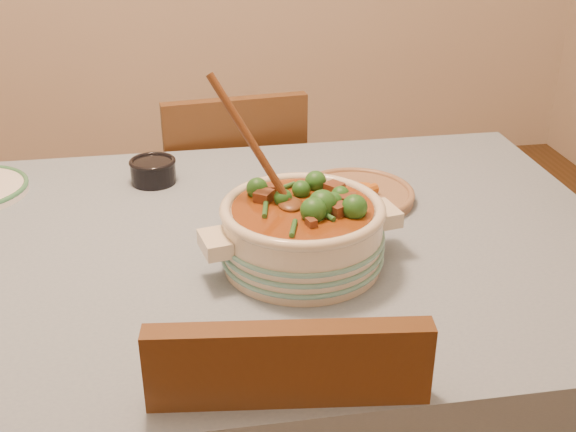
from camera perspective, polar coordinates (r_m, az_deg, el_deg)
The scene contains 5 objects.
dining_table at distance 1.55m, azimuth -4.79°, elevation -5.13°, with size 1.68×1.08×0.76m.
stew_casserole at distance 1.38m, azimuth 1.12°, elevation -0.93°, with size 0.40×0.36×0.38m.
condiment_bowl at distance 1.79m, azimuth -10.62°, elevation 3.62°, with size 0.14×0.14×0.06m.
fried_plate at distance 1.68m, azimuth 5.34°, elevation 1.85°, with size 0.30×0.30×0.05m.
chair_far at distance 2.25m, azimuth -4.45°, elevation 0.76°, with size 0.45×0.45×0.88m.
Camera 1 is at (-0.09, -1.31, 1.48)m, focal length 45.00 mm.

